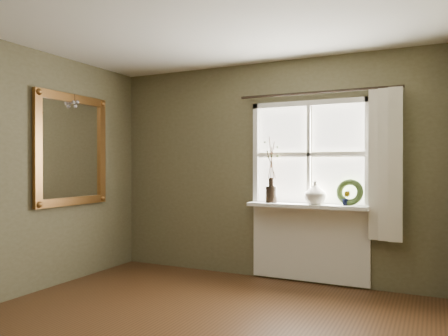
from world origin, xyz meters
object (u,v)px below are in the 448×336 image
wreath (350,195)px  gilt_mirror (72,149)px  dark_jug (271,194)px  cream_vase (315,193)px

wreath → gilt_mirror: 3.21m
gilt_mirror → wreath: bearing=19.6°
dark_jug → cream_vase: size_ratio=0.75×
dark_jug → wreath: size_ratio=0.66×
cream_vase → wreath: 0.37m
cream_vase → gilt_mirror: bearing=-158.6°
cream_vase → wreath: bearing=6.2°
dark_jug → wreath: bearing=2.6°
wreath → gilt_mirror: (-2.98, -1.06, 0.51)m
dark_jug → gilt_mirror: size_ratio=0.15×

